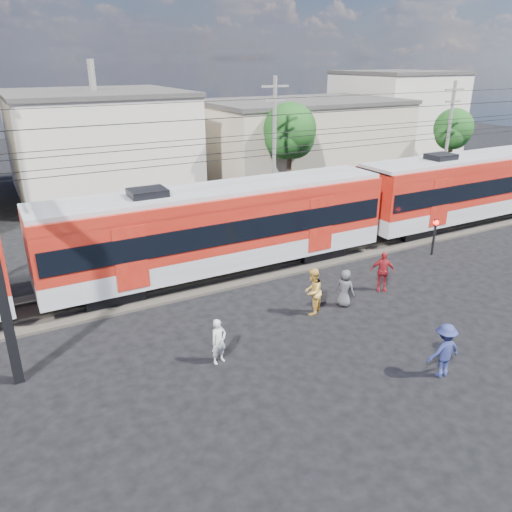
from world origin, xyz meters
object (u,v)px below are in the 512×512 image
object	(u,v)px
commuter_train	(224,225)
pedestrian_c	(444,350)
car_silver	(464,184)
crossing_signal	(435,230)
pedestrian_a	(219,341)

from	to	relation	value
commuter_train	pedestrian_c	world-z (taller)	commuter_train
pedestrian_c	car_silver	world-z (taller)	pedestrian_c
commuter_train	car_silver	bearing A→B (deg)	13.17
car_silver	crossing_signal	xyz separation A→B (m)	(-11.90, -8.10, 0.64)
crossing_signal	car_silver	bearing A→B (deg)	34.23
pedestrian_c	crossing_signal	distance (m)	10.98
pedestrian_c	car_silver	distance (m)	25.27
commuter_train	pedestrian_a	world-z (taller)	commuter_train
commuter_train	pedestrian_c	bearing A→B (deg)	-76.39
commuter_train	crossing_signal	size ratio (longest dim) A/B	26.22
car_silver	commuter_train	bearing A→B (deg)	113.62
pedestrian_c	pedestrian_a	bearing A→B (deg)	-29.02
commuter_train	crossing_signal	bearing A→B (deg)	-15.53
pedestrian_a	crossing_signal	distance (m)	14.19
pedestrian_a	crossing_signal	size ratio (longest dim) A/B	0.82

